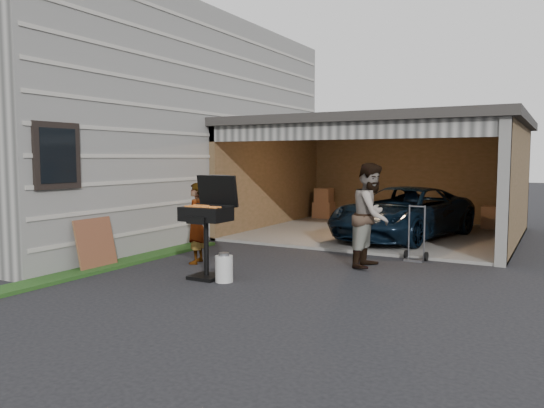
{
  "coord_description": "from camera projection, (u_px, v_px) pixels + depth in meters",
  "views": [
    {
      "loc": [
        4.84,
        -6.74,
        1.97
      ],
      "look_at": [
        0.33,
        1.44,
        1.15
      ],
      "focal_mm": 35.0,
      "sensor_mm": 36.0,
      "label": 1
    }
  ],
  "objects": [
    {
      "name": "ground",
      "position": [
        210.0,
        282.0,
        8.38
      ],
      "size": [
        80.0,
        80.0,
        0.0
      ],
      "primitive_type": "plane",
      "color": "black",
      "rests_on": "ground"
    },
    {
      "name": "house",
      "position": [
        115.0,
        129.0,
        14.52
      ],
      "size": [
        7.0,
        11.0,
        5.5
      ],
      "primitive_type": "cube",
      "color": "#474744",
      "rests_on": "ground"
    },
    {
      "name": "groundcover_strip",
      "position": [
        60.0,
        278.0,
        8.59
      ],
      "size": [
        0.5,
        8.0,
        0.06
      ],
      "primitive_type": "cube",
      "color": "#193814",
      "rests_on": "ground"
    },
    {
      "name": "garage",
      "position": [
        386.0,
        162.0,
        13.77
      ],
      "size": [
        6.8,
        6.3,
        2.9
      ],
      "color": "#605E59",
      "rests_on": "ground"
    },
    {
      "name": "minivan",
      "position": [
        403.0,
        215.0,
        12.6
      ],
      "size": [
        2.9,
        4.69,
        1.21
      ],
      "primitive_type": "imported",
      "rotation": [
        0.0,
        0.0,
        -0.22
      ],
      "color": "black",
      "rests_on": "ground"
    },
    {
      "name": "woman",
      "position": [
        196.0,
        223.0,
        9.85
      ],
      "size": [
        0.52,
        0.64,
        1.51
      ],
      "primitive_type": "imported",
      "rotation": [
        0.0,
        0.0,
        -1.23
      ],
      "color": "silver",
      "rests_on": "ground"
    },
    {
      "name": "man",
      "position": [
        371.0,
        215.0,
        9.51
      ],
      "size": [
        0.72,
        0.92,
        1.88
      ],
      "primitive_type": "imported",
      "rotation": [
        0.0,
        0.0,
        1.57
      ],
      "color": "#4E2E1E",
      "rests_on": "ground"
    },
    {
      "name": "bbq_grill",
      "position": [
        207.0,
        218.0,
        8.6
      ],
      "size": [
        0.75,
        0.66,
        1.68
      ],
      "color": "black",
      "rests_on": "ground"
    },
    {
      "name": "propane_tank",
      "position": [
        224.0,
        269.0,
        8.4
      ],
      "size": [
        0.36,
        0.36,
        0.42
      ],
      "primitive_type": "cylinder",
      "rotation": [
        0.0,
        0.0,
        -0.32
      ],
      "color": "silver",
      "rests_on": "ground"
    },
    {
      "name": "plywood_panel",
      "position": [
        96.0,
        244.0,
        9.33
      ],
      "size": [
        0.23,
        0.82,
        0.9
      ],
      "primitive_type": "cube",
      "rotation": [
        0.0,
        -0.21,
        0.0
      ],
      "color": "brown",
      "rests_on": "ground"
    },
    {
      "name": "hand_truck",
      "position": [
        415.0,
        250.0,
        10.15
      ],
      "size": [
        0.44,
        0.33,
        1.06
      ],
      "rotation": [
        0.0,
        0.0,
        -0.05
      ],
      "color": "gray",
      "rests_on": "ground"
    }
  ]
}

